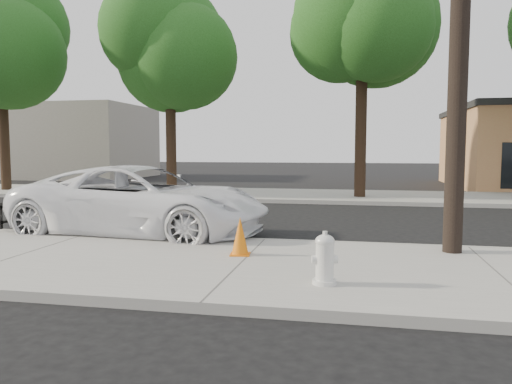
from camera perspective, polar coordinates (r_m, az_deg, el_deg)
ground at (r=12.54m, az=2.74°, el=-4.37°), size 120.00×120.00×0.00m
near_sidewalk at (r=8.38m, az=-1.73°, el=-8.56°), size 90.00×4.40×0.15m
far_sidewalk at (r=20.91m, az=6.25°, el=-0.42°), size 90.00×5.00×0.15m
curb_near at (r=10.49m, az=1.01°, el=-5.80°), size 90.00×0.12×0.16m
building_far at (r=38.95m, az=-22.85°, el=5.29°), size 14.00×8.00×5.00m
tree_a at (r=25.86m, az=-27.03°, el=14.47°), size 4.65×4.50×9.00m
tree_b at (r=22.08m, az=-9.49°, el=15.66°), size 4.34×4.20×8.45m
tree_c at (r=20.46m, az=12.75°, el=18.65°), size 4.96×4.80×9.55m
police_cruiser at (r=11.90m, az=-12.92°, el=-1.00°), size 6.14×3.24×1.64m
fire_hydrant at (r=7.07m, az=7.86°, el=-7.73°), size 0.38×0.34×0.70m
traffic_cone at (r=8.90m, az=-1.83°, el=-5.11°), size 0.39×0.39×0.68m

